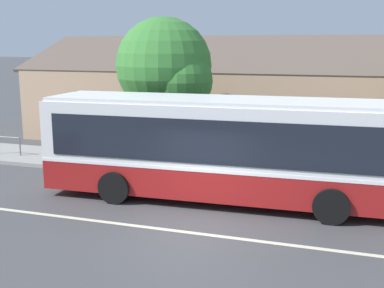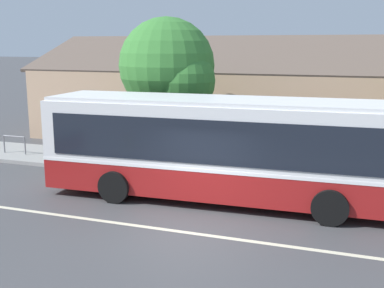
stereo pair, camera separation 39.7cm
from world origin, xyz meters
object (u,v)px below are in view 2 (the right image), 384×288
Objects in this scene: bench_by_building at (94,150)px; street_tree_secondary at (170,69)px; transit_bus at (220,146)px; bike_rack at (14,141)px.

street_tree_secondary is at bearing 13.50° from bench_by_building.
street_tree_secondary reaches higher than transit_bus.
street_tree_secondary reaches higher than bike_rack.
bike_rack is at bearing -173.49° from street_tree_secondary.
bench_by_building is (-6.13, 2.73, -1.13)m from transit_bus.
bench_by_building is 4.56m from street_tree_secondary.
street_tree_secondary is 7.71m from bike_rack.
bike_rack is at bearing -179.19° from bench_by_building.
street_tree_secondary reaches higher than bench_by_building.
transit_bus is 6.80m from bench_by_building.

